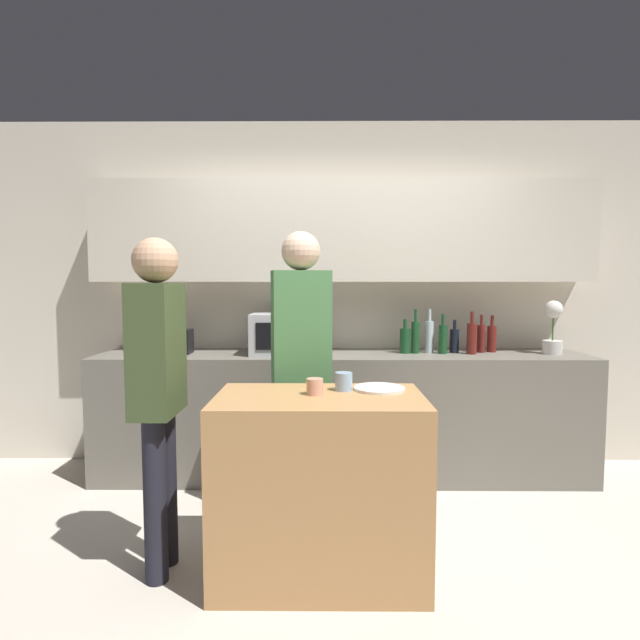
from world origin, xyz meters
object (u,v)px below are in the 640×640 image
(bottle_0, at_px, (405,340))
(bottle_4, at_px, (454,340))
(toaster, at_px, (174,341))
(bottle_6, at_px, (481,338))
(microwave, at_px, (287,334))
(cup_0, at_px, (315,387))
(bottle_2, at_px, (429,336))
(bottle_1, at_px, (415,336))
(plate_on_island, at_px, (379,388))
(bottle_3, at_px, (443,338))
(person_left, at_px, (158,377))
(potted_plant, at_px, (553,327))
(bottle_5, at_px, (472,338))
(bottle_7, at_px, (492,338))
(cup_1, at_px, (344,381))
(person_center, at_px, (301,349))

(bottle_0, bearing_deg, bottle_4, 4.14)
(toaster, height_order, bottle_6, bottle_6)
(microwave, distance_m, bottle_4, 1.26)
(bottle_6, xyz_separation_m, cup_0, (-1.23, -1.34, -0.09))
(bottle_0, distance_m, bottle_4, 0.38)
(bottle_2, height_order, cup_0, bottle_2)
(bottle_1, height_order, plate_on_island, bottle_1)
(microwave, relative_size, bottle_3, 1.77)
(bottle_0, xyz_separation_m, person_left, (-1.41, -1.31, -0.03))
(bottle_0, relative_size, bottle_3, 0.87)
(potted_plant, distance_m, cup_0, 2.15)
(bottle_5, height_order, person_left, person_left)
(bottle_3, bearing_deg, person_left, -142.63)
(bottle_2, relative_size, bottle_3, 1.12)
(bottle_1, bearing_deg, bottle_7, 7.12)
(microwave, xyz_separation_m, bottle_7, (1.55, 0.11, -0.04))
(bottle_2, bearing_deg, cup_1, -119.44)
(bottle_1, bearing_deg, toaster, -178.95)
(bottle_3, height_order, person_left, person_left)
(plate_on_island, bearing_deg, bottle_1, 71.36)
(plate_on_island, bearing_deg, cup_1, -175.35)
(microwave, distance_m, cup_1, 1.23)
(bottle_2, relative_size, person_center, 0.19)
(bottle_6, distance_m, person_center, 1.55)
(bottle_6, bearing_deg, bottle_1, -174.73)
(bottle_3, relative_size, bottle_7, 1.06)
(bottle_2, distance_m, cup_0, 1.57)
(bottle_4, xyz_separation_m, person_center, (-1.12, -0.78, 0.03))
(bottle_0, bearing_deg, bottle_7, 6.24)
(bottle_5, distance_m, plate_on_island, 1.41)
(toaster, height_order, cup_1, toaster)
(bottle_7, bearing_deg, person_left, -146.46)
(microwave, distance_m, potted_plant, 1.96)
(cup_0, bearing_deg, bottle_2, 57.61)
(bottle_7, bearing_deg, bottle_2, -175.02)
(bottle_4, height_order, cup_1, bottle_4)
(potted_plant, relative_size, cup_1, 4.26)
(microwave, height_order, bottle_7, microwave)
(bottle_1, height_order, bottle_6, bottle_1)
(bottle_2, relative_size, person_left, 0.20)
(bottle_4, relative_size, plate_on_island, 0.95)
(bottle_1, relative_size, bottle_6, 1.15)
(bottle_7, distance_m, cup_0, 1.90)
(cup_1, bearing_deg, bottle_0, 67.13)
(bottle_0, relative_size, cup_1, 2.76)
(toaster, xyz_separation_m, person_left, (0.31, -1.27, -0.02))
(bottle_3, relative_size, person_center, 0.17)
(potted_plant, distance_m, cup_1, 1.97)
(person_left, bearing_deg, bottle_0, 133.04)
(bottle_6, distance_m, cup_1, 1.65)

